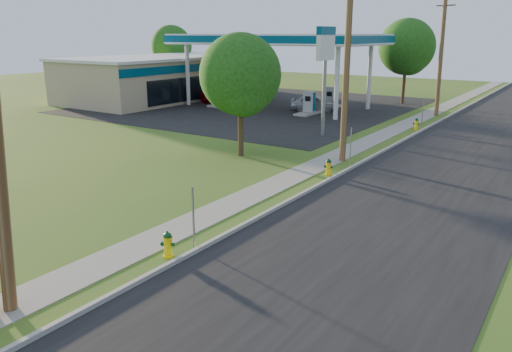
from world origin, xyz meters
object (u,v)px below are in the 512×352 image
Objects in this scene: fuel_pump_nw at (223,98)px; fuel_pump_se at (330,100)px; utility_pole_far at (441,55)px; utility_pole_mid at (347,64)px; hydrant_mid at (328,167)px; fuel_pump_sw at (247,94)px; fuel_pump_ne at (309,105)px; price_pylon at (326,50)px; hydrant_far at (416,124)px; tree_back at (172,47)px; car_red at (227,96)px; hydrant_near at (168,244)px; car_silver at (314,103)px; tree_verge at (241,78)px; tree_lot at (407,49)px.

fuel_pump_nw is 9.85m from fuel_pump_se.
utility_pole_mid is at bearing -90.00° from utility_pole_far.
fuel_pump_nw is at bearing 139.34° from hydrant_mid.
fuel_pump_sw is at bearing 132.92° from hydrant_mid.
price_pylon is (5.00, -7.50, 4.71)m from fuel_pump_ne.
hydrant_far is at bearing -6.39° from fuel_pump_nw.
car_red is at bearing -29.92° from tree_back.
fuel_pump_nw is 18.58m from tree_back.
fuel_pump_nw is at bearing 144.01° from utility_pole_mid.
fuel_pump_ne is 28.35m from hydrant_near.
price_pylon is 17.48m from car_red.
price_pylon is (5.00, -11.50, 4.71)m from fuel_pump_se.
utility_pole_far is 11.94× the size of hydrant_mid.
car_silver is (-0.45, 1.80, -0.04)m from fuel_pump_ne.
car_silver is (-0.45, -2.20, -0.04)m from fuel_pump_se.
utility_pole_far is at bearing 91.10° from hydrant_near.
fuel_pump_ne is 1.00× the size of fuel_pump_sw.
car_red is (-13.31, 16.36, -3.46)m from tree_verge.
tree_lot is 1.48× the size of car_red.
tree_back is (-33.15, 22.80, -0.15)m from utility_pole_mid.
fuel_pump_se is at bearing 113.50° from price_pylon.
tree_verge is at bearing -55.93° from fuel_pump_sw.
utility_pole_far is 2.97× the size of fuel_pump_sw.
tree_verge is 8.19× the size of hydrant_mid.
utility_pole_far is at bearing 29.33° from fuel_pump_ne.
fuel_pump_se is (9.00, 4.00, 0.00)m from fuel_pump_nw.
tree_lot is (4.40, 6.72, 4.32)m from fuel_pump_se.
fuel_pump_se is at bearing 107.21° from hydrant_near.
hydrant_mid is at bearing 90.05° from hydrant_near.
fuel_pump_ne is 0.49× the size of tree_verge.
hydrant_near is (18.51, -30.70, -0.32)m from fuel_pump_sw.
price_pylon is 18.23m from tree_lot.
utility_pole_far is 19.03m from fuel_pump_nw.
hydrant_near is 33.74m from car_red.
fuel_pump_ne is at bearing 0.00° from fuel_pump_nw.
fuel_pump_se is 13.40m from price_pylon.
hydrant_near is at bearing -82.23° from tree_lot.
hydrant_near is (33.76, -36.50, -4.40)m from tree_back.
tree_verge is 1.23× the size of car_red.
hydrant_near is (5.58, -11.59, -3.79)m from tree_verge.
car_red is at bearing 148.70° from price_pylon.
fuel_pump_se reaches higher than car_silver.
price_pylon is (14.00, -7.50, 4.71)m from fuel_pump_nw.
tree_lot is 38.05m from hydrant_near.
hydrant_mid is 0.95× the size of hydrant_far.
price_pylon is 11.78m from car_silver.
utility_pole_mid is at bearing 101.69° from hydrant_mid.
fuel_pump_nw is at bearing 173.61° from hydrant_far.
utility_pole_far reaches higher than fuel_pump_se.
price_pylon is at bearing -107.33° from utility_pole_far.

